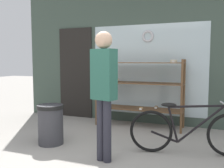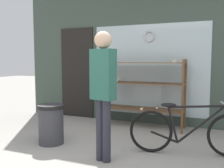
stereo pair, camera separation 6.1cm
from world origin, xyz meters
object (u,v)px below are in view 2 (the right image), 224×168
(display_case, at_px, (140,86))
(trash_bin, at_px, (51,123))
(bicycle, at_px, (189,132))
(pedestrian, at_px, (103,85))

(display_case, distance_m, trash_bin, 1.95)
(bicycle, height_order, pedestrian, pedestrian)
(display_case, relative_size, pedestrian, 1.03)
(display_case, relative_size, bicycle, 1.05)
(trash_bin, bearing_deg, bicycle, 9.31)
(bicycle, distance_m, trash_bin, 2.13)
(bicycle, height_order, trash_bin, bicycle)
(display_case, distance_m, pedestrian, 1.91)
(display_case, bearing_deg, trash_bin, -123.35)
(bicycle, relative_size, trash_bin, 2.63)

